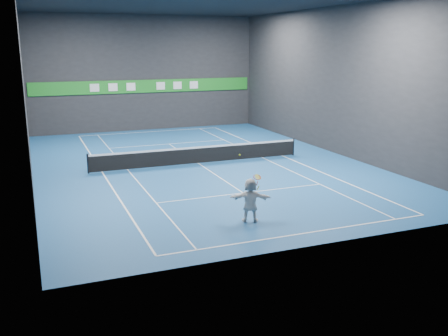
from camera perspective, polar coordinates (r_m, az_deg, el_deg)
name	(u,v)px	position (r m, az deg, el deg)	size (l,w,h in m)	color
ground	(199,164)	(28.83, -2.91, 0.51)	(26.00, 26.00, 0.00)	navy
ceiling	(197,0)	(28.17, -3.15, 18.63)	(26.00, 26.00, 0.00)	black
wall_back	(145,73)	(40.65, -9.00, 10.63)	(18.00, 0.10, 9.00)	#242427
wall_front	(327,113)	(16.42, 11.74, 6.14)	(18.00, 0.10, 9.00)	#242427
wall_left	(24,90)	(26.68, -21.86, 8.27)	(0.10, 26.00, 9.00)	#242427
wall_right	(335,81)	(32.16, 12.58, 9.69)	(0.10, 26.00, 9.00)	#242427
baseline_near	(304,233)	(18.44, 9.17, -7.38)	(10.98, 0.08, 0.01)	white
baseline_far	(150,132)	(40.06, -8.41, 4.13)	(10.98, 0.08, 0.01)	white
sideline_doubles_left	(102,172)	(27.62, -13.76, -0.46)	(0.08, 23.78, 0.01)	white
sideline_doubles_right	(283,156)	(30.98, 6.75, 1.37)	(0.08, 23.78, 0.01)	white
sideline_singles_left	(128,170)	(27.83, -10.95, -0.21)	(0.06, 23.78, 0.01)	white
sideline_singles_right	(263,158)	(30.36, 4.45, 1.17)	(0.06, 23.78, 0.01)	white
service_line_near	(243,193)	(23.06, 2.22, -2.87)	(8.23, 0.06, 0.01)	white
service_line_far	(169,144)	(34.82, -6.31, 2.75)	(8.23, 0.06, 0.01)	white
center_service_line	(199,164)	(28.83, -2.91, 0.51)	(0.06, 12.80, 0.01)	white
player	(250,200)	(19.17, 3.03, -3.68)	(1.59, 0.51, 1.71)	white
tennis_ball	(240,155)	(18.72, 1.81, 1.50)	(0.07, 0.07, 0.07)	#E6F629
tennis_net	(199,154)	(28.71, -2.93, 1.56)	(12.50, 0.10, 1.07)	black
sponsor_banner	(146,86)	(40.65, -8.93, 9.22)	(17.64, 0.11, 1.00)	#1C8423
tennis_racket	(257,179)	(19.11, 3.83, -1.22)	(0.42, 0.37, 0.64)	red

